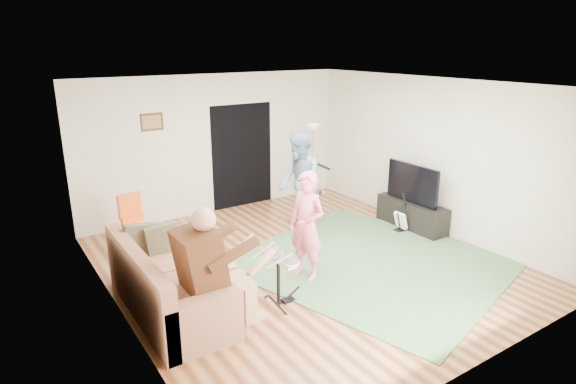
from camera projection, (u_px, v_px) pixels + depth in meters
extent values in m
plane|color=brown|center=(305.00, 263.00, 7.41)|extent=(6.00, 6.00, 0.00)
plane|color=white|center=(307.00, 85.00, 6.61)|extent=(6.00, 6.00, 0.00)
plane|color=olive|center=(107.00, 194.00, 5.66)|extent=(0.00, 2.05, 2.05)
plane|color=black|center=(242.00, 156.00, 9.77)|extent=(2.10, 0.00, 2.10)
cube|color=#3F2314|center=(152.00, 122.00, 8.56)|extent=(0.42, 0.03, 0.32)
cube|color=#466B41|center=(373.00, 262.00, 7.42)|extent=(4.28, 4.46, 0.02)
cube|color=#A56E52|center=(171.00, 294.00, 6.06)|extent=(0.90, 1.80, 0.45)
cube|color=#A56E52|center=(139.00, 286.00, 5.79)|extent=(0.17, 2.23, 0.90)
cube|color=#A56E52|center=(145.00, 258.00, 6.83)|extent=(0.90, 0.21, 0.64)
cube|color=#A56E52|center=(203.00, 325.00, 5.23)|extent=(0.90, 0.21, 0.64)
cube|color=#512B16|center=(200.00, 260.00, 5.42)|extent=(0.43, 0.55, 0.70)
sphere|color=tan|center=(204.00, 220.00, 5.32)|extent=(0.28, 0.28, 0.28)
cylinder|color=black|center=(278.00, 281.00, 6.14)|extent=(0.05, 0.05, 0.64)
cube|color=white|center=(278.00, 259.00, 6.05)|extent=(0.12, 0.64, 0.04)
imported|color=pink|center=(307.00, 226.00, 6.77)|extent=(0.51, 0.65, 1.57)
imported|color=#728EA7|center=(299.00, 183.00, 8.41)|extent=(0.92, 1.04, 1.79)
cube|color=black|center=(400.00, 230.00, 8.67)|extent=(0.20, 0.16, 0.03)
cube|color=white|center=(401.00, 220.00, 8.62)|extent=(0.15, 0.23, 0.31)
cylinder|color=black|center=(405.00, 203.00, 8.57)|extent=(0.16, 0.04, 0.40)
cylinder|color=black|center=(312.00, 206.00, 9.96)|extent=(0.31, 0.31, 0.03)
cylinder|color=#AE904A|center=(313.00, 168.00, 9.72)|extent=(0.04, 0.04, 1.62)
cone|color=white|center=(313.00, 127.00, 9.47)|extent=(0.27, 0.27, 0.11)
cube|color=#D1B788|center=(137.00, 226.00, 7.73)|extent=(0.49, 0.49, 0.04)
cube|color=#FF611A|center=(132.00, 205.00, 7.78)|extent=(0.39, 0.17, 0.40)
cube|color=black|center=(412.00, 215.00, 8.78)|extent=(0.40, 1.40, 0.50)
cube|color=black|center=(412.00, 183.00, 8.57)|extent=(0.06, 1.13, 0.70)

